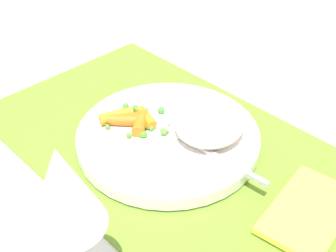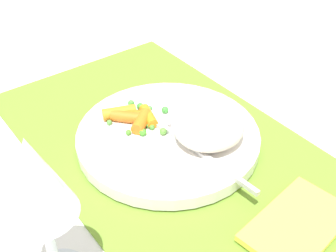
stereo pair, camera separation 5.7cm
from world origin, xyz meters
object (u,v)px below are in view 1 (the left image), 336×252
(plate, at_px, (168,137))
(napkin, at_px, (309,212))
(fork, at_px, (185,140))
(carrot_portion, at_px, (130,119))
(wine_glass, at_px, (64,195))
(rice_mound, at_px, (210,124))

(plate, xyz_separation_m, napkin, (-0.20, -0.02, -0.00))
(fork, relative_size, napkin, 1.64)
(fork, distance_m, napkin, 0.17)
(carrot_portion, distance_m, fork, 0.08)
(plate, distance_m, napkin, 0.20)
(napkin, bearing_deg, wine_glass, 65.46)
(plate, bearing_deg, wine_glass, 114.21)
(carrot_portion, relative_size, wine_glass, 0.39)
(plate, distance_m, wine_glass, 0.25)
(plate, bearing_deg, fork, -175.62)
(wine_glass, xyz_separation_m, napkin, (-0.10, -0.23, -0.12))
(rice_mound, bearing_deg, carrot_portion, 31.82)
(plate, relative_size, carrot_portion, 3.48)
(rice_mound, relative_size, carrot_portion, 1.32)
(plate, height_order, rice_mound, rice_mound)
(plate, distance_m, rice_mound, 0.06)
(fork, height_order, wine_glass, wine_glass)
(wine_glass, bearing_deg, fork, -72.96)
(fork, bearing_deg, napkin, -172.34)
(plate, bearing_deg, napkin, -172.81)
(rice_mound, height_order, napkin, rice_mound)
(rice_mound, distance_m, fork, 0.04)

